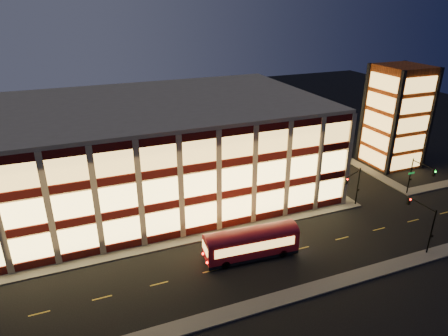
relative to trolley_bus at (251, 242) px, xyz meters
name	(u,v)px	position (x,y,z in m)	size (l,w,h in m)	color
ground	(210,240)	(-3.37, 5.18, -2.11)	(200.00, 200.00, 0.00)	black
sidewalk_office_south	(185,240)	(-6.37, 6.18, -2.03)	(54.00, 2.00, 0.15)	#514F4C
sidewalk_office_east	(296,166)	(19.63, 22.18, -2.03)	(2.00, 30.00, 0.15)	#514F4C
sidewalk_tower_south	(436,186)	(36.63, 6.18, -2.03)	(14.00, 2.00, 0.15)	#514F4C
sidewalk_tower_west	(345,158)	(30.63, 22.18, -2.03)	(2.00, 30.00, 0.15)	#514F4C
sidewalk_near	(254,306)	(-3.37, -7.82, -2.03)	(100.00, 2.00, 0.15)	#514F4C
office_building	(154,147)	(-6.28, 22.09, 5.14)	(50.45, 30.45, 14.50)	tan
stair_tower	(396,117)	(36.59, 17.13, 6.88)	(8.60, 8.60, 18.00)	#8C3814
traffic_signal_far	(354,183)	(18.84, 5.42, 2.00)	(3.79, 1.87, 6.00)	black
traffic_signal_right	(419,173)	(30.13, 4.56, 1.99)	(1.20, 4.37, 6.00)	black
traffic_signal_near	(423,218)	(20.13, -5.85, 2.02)	(0.32, 4.45, 6.00)	black
trolley_bus	(251,242)	(0.00, 0.00, 0.00)	(11.40, 3.58, 3.81)	maroon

